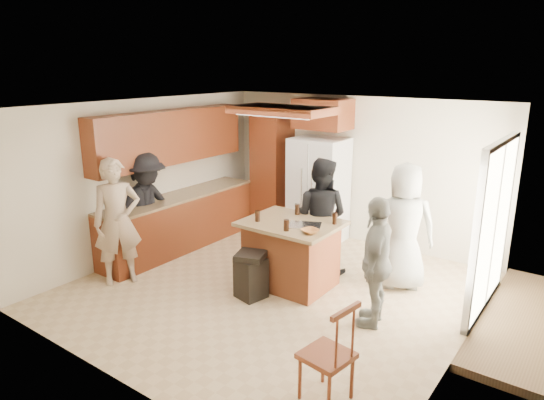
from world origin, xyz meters
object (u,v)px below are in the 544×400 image
Objects in this scene: person_counter at (147,208)px; spindle_chair at (329,356)px; person_behind_right at (404,227)px; refrigerator at (318,190)px; person_side_right at (376,262)px; kitchen_island at (291,253)px; person_behind_left at (320,216)px; trash_bin at (251,275)px; person_front_left at (117,222)px.

person_counter is 1.74× the size of spindle_chair.
person_behind_right is 0.98× the size of refrigerator.
person_side_right reaches higher than kitchen_island.
person_counter is at bearing -99.20° from person_side_right.
person_behind_left is 1.61m from person_side_right.
person_counter is at bearing -165.65° from kitchen_island.
person_counter reaches higher than trash_bin.
person_behind_right is at bearing -179.23° from person_behind_left.
refrigerator is at bearing -28.38° from person_counter.
person_behind_right is at bearing 97.71° from spindle_chair.
refrigerator is 1.98m from kitchen_island.
person_side_right is 3.69m from person_counter.
person_behind_left is at bearing -56.86° from person_counter.
person_side_right is at bearing -12.38° from kitchen_island.
person_behind_left is at bearing 76.98° from trash_bin.
person_counter reaches higher than person_side_right.
person_behind_right reaches higher than person_counter.
refrigerator is 1.41× the size of kitchen_island.
person_behind_left reaches higher than trash_bin.
person_front_left is at bearing -159.06° from trash_bin.
trash_bin is (-0.21, -0.64, -0.16)m from kitchen_island.
person_front_left reaches higher than spindle_chair.
person_front_left is at bearing 172.10° from spindle_chair.
person_front_left is 1.13× the size of person_side_right.
spindle_chair reaches higher than kitchen_island.
person_counter is 2.91m from refrigerator.
trash_bin is (-1.49, -1.47, -0.56)m from person_behind_right.
kitchen_island is (2.29, 0.59, -0.39)m from person_counter.
person_side_right is 1.59m from spindle_chair.
person_side_right reaches higher than trash_bin.
refrigerator is (1.64, 2.41, 0.04)m from person_counter.
refrigerator is at bearing -56.12° from person_behind_right.
person_counter is at bearing -124.24° from refrigerator.
person_counter is 2.75× the size of trash_bin.
person_front_left is 3.72m from spindle_chair.
person_front_left is at bearing -86.86° from person_side_right.
person_front_left is 0.99× the size of refrigerator.
person_side_right is at bearing -46.14° from refrigerator.
person_behind_right reaches higher than person_behind_left.
person_behind_left is 1.35× the size of kitchen_island.
person_front_left is at bearing -146.67° from kitchen_island.
person_side_right is at bearing -79.79° from person_counter.
person_behind_left reaches higher than kitchen_island.
person_behind_right is (3.29, 2.16, -0.01)m from person_front_left.
person_side_right is 1.70m from trash_bin.
person_side_right is 1.23× the size of kitchen_island.
person_front_left is 1.02× the size of person_behind_right.
person_side_right is at bearing 99.00° from spindle_chair.
kitchen_island is (0.65, -1.82, -0.43)m from refrigerator.
trash_bin is at bearing -39.33° from person_front_left.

